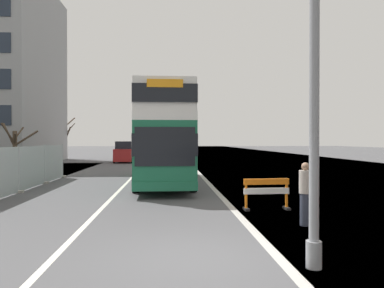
{
  "coord_description": "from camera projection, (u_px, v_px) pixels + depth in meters",
  "views": [
    {
      "loc": [
        -0.6,
        -7.15,
        2.35
      ],
      "look_at": [
        0.39,
        8.01,
        2.2
      ],
      "focal_mm": 34.0,
      "sensor_mm": 36.0,
      "label": 1
    }
  ],
  "objects": [
    {
      "name": "car_receding_mid",
      "position": [
        163.0,
        150.0,
        48.8
      ],
      "size": [
        2.09,
        4.08,
        2.15
      ],
      "color": "maroon",
      "rests_on": "ground"
    },
    {
      "name": "bare_tree_far_verge_mid",
      "position": [
        66.0,
        136.0,
        45.88
      ],
      "size": [
        2.73,
        2.65,
        5.38
      ],
      "color": "#4C3D2D",
      "rests_on": "ground"
    },
    {
      "name": "double_decker_bus",
      "position": [
        164.0,
        136.0,
        19.83
      ],
      "size": [
        3.01,
        11.28,
        4.9
      ],
      "color": "#196042",
      "rests_on": "ground"
    },
    {
      "name": "lamppost_foreground",
      "position": [
        314.0,
        49.0,
        6.64
      ],
      "size": [
        0.29,
        0.7,
        8.53
      ],
      "color": "gray",
      "rests_on": "ground"
    },
    {
      "name": "roadworks_barrier",
      "position": [
        266.0,
        191.0,
        12.28
      ],
      "size": [
        1.57,
        0.51,
        1.06
      ],
      "color": "orange",
      "rests_on": "ground"
    },
    {
      "name": "pedestrian_at_kerb",
      "position": [
        305.0,
        194.0,
        10.02
      ],
      "size": [
        0.34,
        0.34,
        1.74
      ],
      "color": "#2D3342",
      "rests_on": "ground"
    },
    {
      "name": "car_oncoming_near",
      "position": [
        124.0,
        153.0,
        38.66
      ],
      "size": [
        2.01,
        4.19,
        2.24
      ],
      "color": "maroon",
      "rests_on": "ground"
    },
    {
      "name": "bare_tree_far_verge_near",
      "position": [
        15.0,
        145.0,
        29.1
      ],
      "size": [
        2.98,
        1.95,
        3.77
      ],
      "color": "#4C3D2D",
      "rests_on": "ground"
    },
    {
      "name": "ground",
      "position": [
        223.0,
        258.0,
        7.39
      ],
      "size": [
        140.0,
        280.0,
        0.1
      ],
      "color": "#4C4C4F"
    },
    {
      "name": "car_receding_far",
      "position": [
        141.0,
        149.0,
        55.38
      ],
      "size": [
        1.93,
        4.29,
        2.2
      ],
      "color": "slate",
      "rests_on": "ground"
    },
    {
      "name": "construction_site_fence",
      "position": [
        18.0,
        170.0,
        16.18
      ],
      "size": [
        0.44,
        13.8,
        2.12
      ],
      "color": "#A8AAAD",
      "rests_on": "ground"
    }
  ]
}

